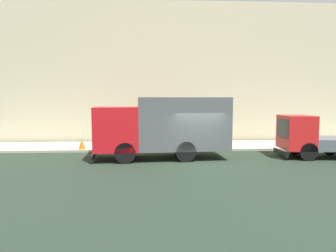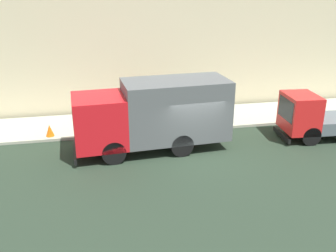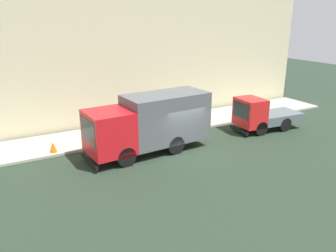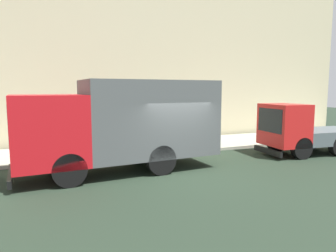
{
  "view_description": "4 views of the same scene",
  "coord_description": "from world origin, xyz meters",
  "px_view_note": "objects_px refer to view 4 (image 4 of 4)",
  "views": [
    {
      "loc": [
        -13.75,
        2.3,
        3.12
      ],
      "look_at": [
        1.2,
        1.55,
        1.75
      ],
      "focal_mm": 29.68,
      "sensor_mm": 36.0,
      "label": 1
    },
    {
      "loc": [
        -14.69,
        4.26,
        7.32
      ],
      "look_at": [
        1.16,
        1.13,
        1.12
      ],
      "focal_mm": 39.51,
      "sensor_mm": 36.0,
      "label": 2
    },
    {
      "loc": [
        -15.09,
        9.59,
        7.49
      ],
      "look_at": [
        1.52,
        0.43,
        1.23
      ],
      "focal_mm": 35.97,
      "sensor_mm": 36.0,
      "label": 3
    },
    {
      "loc": [
        -9.53,
        4.4,
        2.96
      ],
      "look_at": [
        1.57,
        -0.14,
        1.52
      ],
      "focal_mm": 32.65,
      "sensor_mm": 36.0,
      "label": 4
    }
  ],
  "objects_px": {
    "small_flatbed_truck": "(301,131)",
    "street_sign_post": "(97,122)",
    "large_utility_truck": "(123,122)",
    "pedestrian_standing": "(131,130)",
    "pedestrian_walking": "(104,129)"
  },
  "relations": [
    {
      "from": "small_flatbed_truck",
      "to": "street_sign_post",
      "type": "relative_size",
      "value": 1.96
    },
    {
      "from": "large_utility_truck",
      "to": "pedestrian_standing",
      "type": "relative_size",
      "value": 4.6
    },
    {
      "from": "large_utility_truck",
      "to": "small_flatbed_truck",
      "type": "xyz_separation_m",
      "value": [
        -0.21,
        -8.23,
        -0.73
      ]
    },
    {
      "from": "street_sign_post",
      "to": "pedestrian_walking",
      "type": "bearing_deg",
      "value": -18.79
    },
    {
      "from": "large_utility_truck",
      "to": "street_sign_post",
      "type": "relative_size",
      "value": 2.91
    },
    {
      "from": "pedestrian_walking",
      "to": "small_flatbed_truck",
      "type": "bearing_deg",
      "value": 76.48
    },
    {
      "from": "street_sign_post",
      "to": "small_flatbed_truck",
      "type": "bearing_deg",
      "value": -104.9
    },
    {
      "from": "small_flatbed_truck",
      "to": "street_sign_post",
      "type": "distance_m",
      "value": 9.14
    },
    {
      "from": "pedestrian_walking",
      "to": "pedestrian_standing",
      "type": "height_order",
      "value": "pedestrian_walking"
    },
    {
      "from": "large_utility_truck",
      "to": "pedestrian_standing",
      "type": "distance_m",
      "value": 4.11
    },
    {
      "from": "large_utility_truck",
      "to": "pedestrian_walking",
      "type": "height_order",
      "value": "large_utility_truck"
    },
    {
      "from": "large_utility_truck",
      "to": "street_sign_post",
      "type": "height_order",
      "value": "large_utility_truck"
    },
    {
      "from": "pedestrian_standing",
      "to": "street_sign_post",
      "type": "height_order",
      "value": "street_sign_post"
    },
    {
      "from": "small_flatbed_truck",
      "to": "pedestrian_standing",
      "type": "xyz_separation_m",
      "value": [
        4.01,
        6.91,
        -0.1
      ]
    },
    {
      "from": "large_utility_truck",
      "to": "pedestrian_walking",
      "type": "distance_m",
      "value": 4.11
    }
  ]
}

